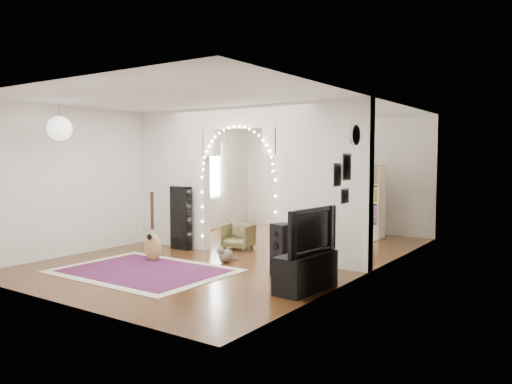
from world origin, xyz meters
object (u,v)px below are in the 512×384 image
Objects in this scene: acoustic_guitar at (152,235)px; dining_chair_left at (324,226)px; media_console at (306,272)px; dining_table at (345,206)px; dining_chair_right at (238,236)px; floor_speaker at (283,251)px; bookcase at (348,201)px.

dining_chair_left is at bearing 70.83° from acoustic_guitar.
dining_table is (-1.55, 4.68, 0.43)m from media_console.
floor_speaker is at bearing -48.62° from dining_chair_right.
floor_speaker reaches higher than media_console.
floor_speaker is at bearing 6.73° from acoustic_guitar.
acoustic_guitar is at bearing -87.64° from bookcase.
acoustic_guitar is at bearing -118.59° from dining_chair_right.
dining_table is 2.40× the size of dining_chair_right.
media_console is (0.65, -0.47, -0.15)m from floor_speaker.
floor_speaker is (2.45, 0.28, -0.04)m from acoustic_guitar.
dining_chair_right is (-1.90, 1.46, -0.15)m from floor_speaker.
media_console is 4.37m from dining_chair_left.
floor_speaker is 0.81m from media_console.
media_console is at bearing -3.26° from acoustic_guitar.
dining_chair_left is (-0.33, -0.53, -0.53)m from bookcase.
media_console is 1.61× the size of dining_chair_left.
dining_table is at bearing 154.65° from bookcase.
floor_speaker is 0.80× the size of media_console.
acoustic_guitar is 1.83m from dining_chair_right.
bookcase is 1.25× the size of dining_table.
dining_table is at bearing 71.23° from acoustic_guitar.
floor_speaker is 3.70m from dining_chair_left.
dining_table is (1.55, 4.48, 0.24)m from acoustic_guitar.
media_console is at bearing -49.05° from bookcase.
dining_chair_left is 1.15× the size of dining_chair_right.
bookcase reaches higher than dining_table.
dining_chair_left is 2.22m from dining_chair_right.
dining_chair_left is at bearing 118.40° from media_console.
acoustic_guitar is at bearing -95.18° from dining_chair_left.
bookcase is at bearing 72.13° from dining_chair_left.
dining_chair_left is (-1.75, 4.00, 0.03)m from media_console.
dining_table is 2.09× the size of dining_chair_left.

